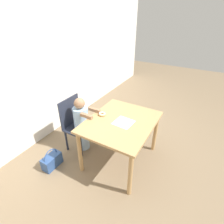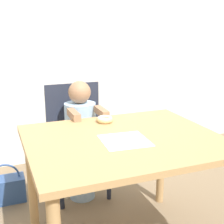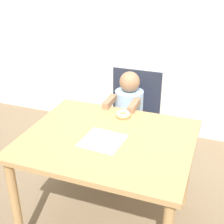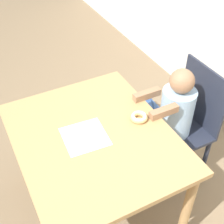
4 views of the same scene
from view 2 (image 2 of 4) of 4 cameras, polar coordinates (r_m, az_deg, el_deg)
The scene contains 7 objects.
wall_back at distance 3.19m, azimuth -9.23°, elevation 13.04°, with size 8.00×0.05×2.50m.
dining_table at distance 1.85m, azimuth 2.17°, elevation -7.64°, with size 1.11×0.92×0.75m.
chair at distance 2.61m, azimuth -6.40°, elevation -4.88°, with size 0.46×0.38×0.92m.
child_figure at distance 2.49m, azimuth -5.67°, elevation -5.39°, with size 0.26×0.43×0.98m.
donut at distance 2.09m, azimuth -1.26°, elevation -1.32°, with size 0.11×0.11×0.04m.
napkin at distance 1.76m, azimuth 2.35°, elevation -5.22°, with size 0.28×0.28×0.00m.
handbag at distance 2.72m, azimuth -18.96°, elevation -13.16°, with size 0.31×0.16×0.33m.
Camera 2 is at (-0.68, -1.56, 1.38)m, focal length 50.00 mm.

